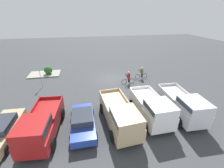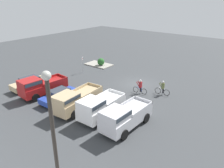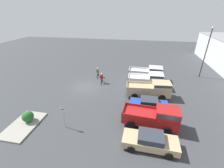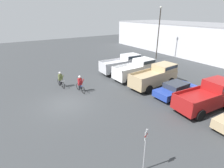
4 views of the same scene
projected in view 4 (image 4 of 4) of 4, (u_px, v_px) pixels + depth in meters
name	position (u px, v px, depth m)	size (l,w,h in m)	color
ground_plane	(66.00, 104.00, 15.04)	(80.00, 80.00, 0.00)	#383A3D
pickup_truck_0	(123.00, 64.00, 22.56)	(2.32, 5.35, 2.24)	silver
pickup_truck_1	(136.00, 69.00, 20.37)	(2.36, 5.03, 2.24)	white
pickup_truck_2	(156.00, 75.00, 18.38)	(2.51, 5.73, 2.18)	tan
sedan_0	(176.00, 89.00, 16.20)	(1.93, 4.37, 1.33)	#233D9E
pickup_truck_3	(209.00, 95.00, 14.00)	(2.53, 5.45, 2.22)	maroon
cyclist_0	(80.00, 84.00, 17.07)	(1.76, 0.49, 1.71)	black
cyclist_1	(61.00, 79.00, 18.17)	(1.77, 0.49, 1.70)	black
fire_lane_sign	(145.00, 146.00, 8.18)	(0.15, 0.28, 2.46)	#9E9EA3
lamppost	(159.00, 30.00, 27.78)	(0.36, 0.36, 8.19)	#2D2823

